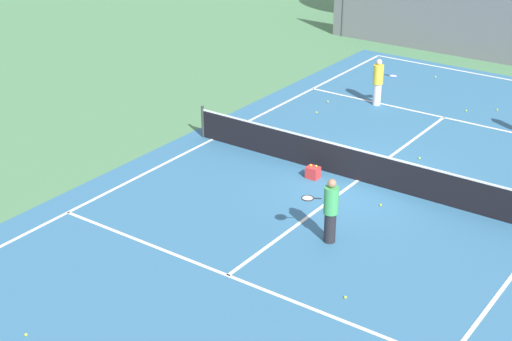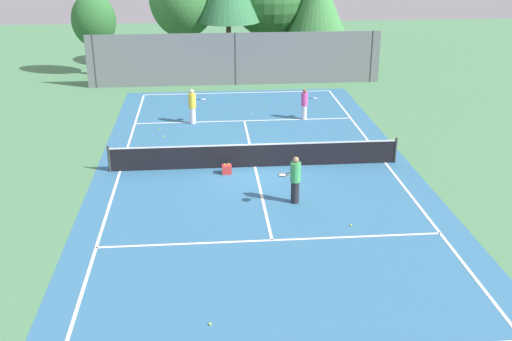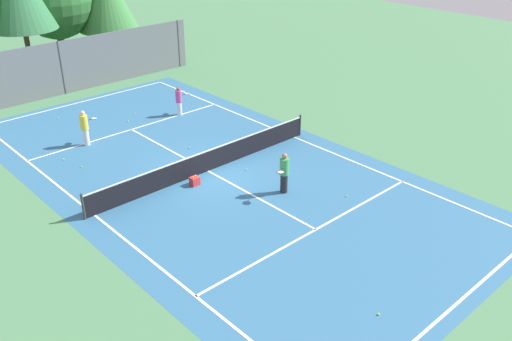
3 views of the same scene
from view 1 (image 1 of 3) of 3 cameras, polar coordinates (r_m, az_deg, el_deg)
name	(u,v)px [view 1 (image 1 of 3)]	position (r m, az deg, el deg)	size (l,w,h in m)	color
ground_plane	(358,180)	(23.32, 7.48, -0.73)	(80.00, 80.00, 0.00)	#4C8456
court_surface	(358,180)	(23.32, 7.48, -0.72)	(13.00, 25.00, 0.01)	teal
tennis_net	(359,165)	(23.10, 7.55, 0.41)	(11.90, 0.10, 1.10)	#333833
player_1	(378,82)	(29.23, 8.94, 6.46)	(0.95, 0.41, 1.76)	silver
player_2	(330,210)	(19.58, 5.47, -2.89)	(0.92, 0.71, 1.76)	#232328
ball_crate	(313,172)	(23.26, 4.20, -0.14)	(0.38, 0.31, 0.43)	red
tennis_ball_0	(316,112)	(28.41, 4.46, 4.27)	(0.07, 0.07, 0.07)	#CCE533
tennis_ball_1	(345,297)	(17.86, 6.56, -9.21)	(0.07, 0.07, 0.07)	#CCE533
tennis_ball_2	(26,335)	(17.30, -16.51, -11.46)	(0.07, 0.07, 0.07)	#CCE533
tennis_ball_3	(435,77)	(33.06, 13.02, 6.69)	(0.07, 0.07, 0.07)	#CCE533
tennis_ball_4	(419,158)	(25.06, 11.89, 0.89)	(0.07, 0.07, 0.07)	#CCE533
tennis_ball_5	(466,111)	(29.50, 15.16, 4.25)	(0.07, 0.07, 0.07)	#CCE533
tennis_ball_6	(497,110)	(29.92, 17.26, 4.27)	(0.07, 0.07, 0.07)	#CCE533
tennis_ball_7	(381,205)	(21.91, 9.12, -2.50)	(0.07, 0.07, 0.07)	#CCE533
tennis_ball_8	(328,102)	(29.53, 5.29, 5.05)	(0.07, 0.07, 0.07)	#CCE533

